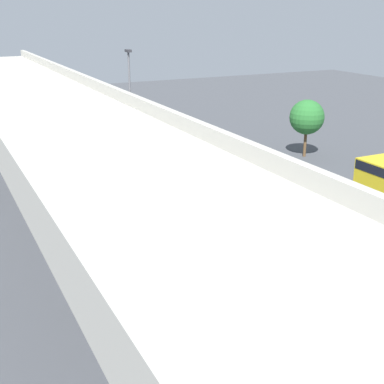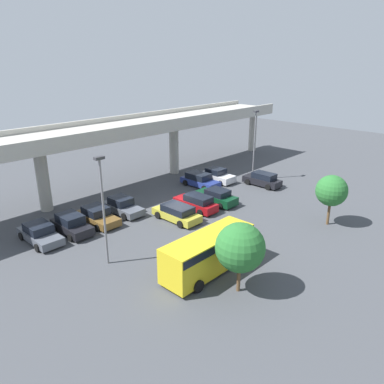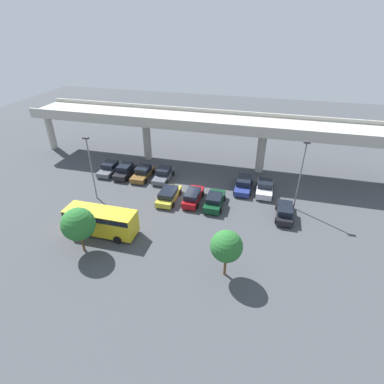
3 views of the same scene
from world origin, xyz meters
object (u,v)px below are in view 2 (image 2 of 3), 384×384
parked_car_0 (40,234)px  shuttle_bus (208,250)px  lamp_post_mid_lot (255,140)px  lamp_post_near_aisle (103,203)px  parked_car_5 (196,203)px  parked_car_3 (122,206)px  parked_car_4 (177,213)px  parked_car_8 (217,176)px  parked_car_2 (97,216)px  parked_car_7 (200,180)px  parked_car_6 (216,197)px  parked_car_9 (263,179)px  tree_front_left (240,248)px  parked_car_1 (71,224)px  tree_front_right (332,191)px

parked_car_0 → shuttle_bus: (6.12, -13.11, 0.95)m
parked_car_0 → lamp_post_mid_lot: size_ratio=0.55×
shuttle_bus → lamp_post_near_aisle: bearing=125.1°
parked_car_5 → lamp_post_mid_lot: lamp_post_mid_lot is taller
parked_car_3 → parked_car_5: 7.27m
parked_car_4 → parked_car_8: (11.50, 4.81, 0.03)m
parked_car_2 → parked_car_7: parked_car_7 is taller
parked_car_4 → lamp_post_near_aisle: lamp_post_near_aisle is taller
parked_car_8 → lamp_post_mid_lot: (3.64, -2.76, 4.20)m
parked_car_6 → parked_car_7: size_ratio=0.96×
parked_car_9 → shuttle_bus: shuttle_bus is taller
parked_car_8 → lamp_post_near_aisle: bearing=-71.9°
parked_car_0 → lamp_post_near_aisle: (1.82, -7.00, 4.05)m
parked_car_3 → tree_front_left: 16.50m
parked_car_4 → parked_car_9: bearing=-90.7°
parked_car_1 → lamp_post_mid_lot: lamp_post_mid_lot is taller
parked_car_3 → lamp_post_near_aisle: bearing=-42.9°
parked_car_0 → parked_car_9: 25.37m
parked_car_0 → parked_car_9: bearing=78.0°
parked_car_4 → parked_car_3: bearing=26.0°
parked_car_3 → parked_car_9: 17.30m
parked_car_3 → lamp_post_mid_lot: size_ratio=0.55×
parked_car_5 → parked_car_2: bearing=62.5°
parked_car_8 → tree_front_left: size_ratio=0.92×
parked_car_1 → parked_car_8: 19.69m
parked_car_0 → parked_car_2: (5.32, -0.27, 0.01)m
lamp_post_mid_lot → parked_car_2: bearing=172.3°
lamp_post_mid_lot → tree_front_right: lamp_post_mid_lot is taller
parked_car_2 → parked_car_9: 20.13m
parked_car_1 → parked_car_2: 2.69m
parked_car_6 → lamp_post_near_aisle: bearing=97.8°
parked_car_3 → shuttle_bus: shuttle_bus is taller
parked_car_3 → parked_car_7: 11.22m
parked_car_0 → parked_car_4: parked_car_0 is taller
parked_car_0 → tree_front_left: bearing=19.5°
parked_car_5 → lamp_post_near_aisle: 12.88m
parked_car_1 → lamp_post_mid_lot: size_ratio=0.51×
shuttle_bus → tree_front_left: size_ratio=1.58×
lamp_post_mid_lot → parked_car_6: bearing=-168.4°
tree_front_right → parked_car_3: bearing=125.7°
parked_car_6 → lamp_post_near_aisle: size_ratio=0.57×
parked_car_1 → lamp_post_near_aisle: size_ratio=0.53×
parked_car_3 → tree_front_right: 19.55m
parked_car_2 → parked_car_5: bearing=62.5°
parked_car_2 → tree_front_right: 21.25m
parked_car_2 → tree_front_right: tree_front_right is taller
shuttle_bus → tree_front_left: 3.37m
parked_car_3 → lamp_post_near_aisle: (-6.52, -7.01, 4.04)m
parked_car_3 → parked_car_9: size_ratio=1.02×
parked_car_0 → parked_car_5: bearing=71.2°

